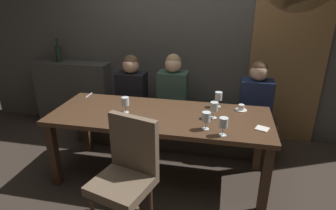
# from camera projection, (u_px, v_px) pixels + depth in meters

# --- Properties ---
(ground) EXTENTS (9.00, 9.00, 0.00)m
(ground) POSITION_uv_depth(u_px,v_px,m) (161.00, 175.00, 3.14)
(ground) COLOR #382D26
(back_wall_tiled) EXTENTS (6.00, 0.12, 3.00)m
(back_wall_tiled) POSITION_uv_depth(u_px,v_px,m) (181.00, 23.00, 3.68)
(back_wall_tiled) COLOR #4C4944
(back_wall_tiled) RESTS_ON ground
(arched_door) EXTENTS (0.90, 0.05, 2.55)m
(arched_door) POSITION_uv_depth(u_px,v_px,m) (291.00, 38.00, 3.41)
(arched_door) COLOR olive
(arched_door) RESTS_ON ground
(back_counter) EXTENTS (1.10, 0.28, 0.95)m
(back_counter) POSITION_uv_depth(u_px,v_px,m) (75.00, 94.00, 4.20)
(back_counter) COLOR #413E3A
(back_counter) RESTS_ON ground
(dining_table) EXTENTS (2.20, 0.84, 0.74)m
(dining_table) POSITION_uv_depth(u_px,v_px,m) (160.00, 122.00, 2.89)
(dining_table) COLOR #412B1C
(dining_table) RESTS_ON ground
(banquette_bench) EXTENTS (2.50, 0.44, 0.45)m
(banquette_bench) POSITION_uv_depth(u_px,v_px,m) (173.00, 129.00, 3.69)
(banquette_bench) COLOR #312A23
(banquette_bench) RESTS_ON ground
(chair_near_side) EXTENTS (0.54, 0.54, 0.98)m
(chair_near_side) POSITION_uv_depth(u_px,v_px,m) (127.00, 169.00, 2.29)
(chair_near_side) COLOR #4C3321
(chair_near_side) RESTS_ON ground
(diner_redhead) EXTENTS (0.36, 0.24, 0.72)m
(diner_redhead) POSITION_uv_depth(u_px,v_px,m) (132.00, 85.00, 3.57)
(diner_redhead) COLOR black
(diner_redhead) RESTS_ON banquette_bench
(diner_bearded) EXTENTS (0.36, 0.24, 0.75)m
(diner_bearded) POSITION_uv_depth(u_px,v_px,m) (173.00, 86.00, 3.50)
(diner_bearded) COLOR #2D473D
(diner_bearded) RESTS_ON banquette_bench
(diner_far_end) EXTENTS (0.36, 0.24, 0.73)m
(diner_far_end) POSITION_uv_depth(u_px,v_px,m) (256.00, 94.00, 3.26)
(diner_far_end) COLOR #192342
(diner_far_end) RESTS_ON banquette_bench
(wine_bottle_dark_red) EXTENTS (0.08, 0.08, 0.33)m
(wine_bottle_dark_red) POSITION_uv_depth(u_px,v_px,m) (58.00, 53.00, 4.00)
(wine_bottle_dark_red) COLOR black
(wine_bottle_dark_red) RESTS_ON back_counter
(wine_glass_center_front) EXTENTS (0.08, 0.08, 0.16)m
(wine_glass_center_front) POSITION_uv_depth(u_px,v_px,m) (206.00, 117.00, 2.51)
(wine_glass_center_front) COLOR silver
(wine_glass_center_front) RESTS_ON dining_table
(wine_glass_near_left) EXTENTS (0.08, 0.08, 0.16)m
(wine_glass_near_left) POSITION_uv_depth(u_px,v_px,m) (214.00, 107.00, 2.73)
(wine_glass_near_left) COLOR silver
(wine_glass_near_left) RESTS_ON dining_table
(wine_glass_near_right) EXTENTS (0.08, 0.08, 0.16)m
(wine_glass_near_right) POSITION_uv_depth(u_px,v_px,m) (219.00, 97.00, 3.00)
(wine_glass_near_right) COLOR silver
(wine_glass_near_right) RESTS_ON dining_table
(wine_glass_center_back) EXTENTS (0.08, 0.08, 0.16)m
(wine_glass_center_back) POSITION_uv_depth(u_px,v_px,m) (224.00, 123.00, 2.40)
(wine_glass_center_back) COLOR silver
(wine_glass_center_back) RESTS_ON dining_table
(wine_glass_far_left) EXTENTS (0.08, 0.08, 0.16)m
(wine_glass_far_left) POSITION_uv_depth(u_px,v_px,m) (125.00, 102.00, 2.85)
(wine_glass_far_left) COLOR silver
(wine_glass_far_left) RESTS_ON dining_table
(espresso_cup) EXTENTS (0.12, 0.12, 0.06)m
(espresso_cup) POSITION_uv_depth(u_px,v_px,m) (241.00, 108.00, 2.94)
(espresso_cup) COLOR white
(espresso_cup) RESTS_ON dining_table
(fork_on_table) EXTENTS (0.02, 0.17, 0.01)m
(fork_on_table) POSITION_uv_depth(u_px,v_px,m) (89.00, 95.00, 3.36)
(fork_on_table) COLOR silver
(fork_on_table) RESTS_ON dining_table
(folded_napkin) EXTENTS (0.14, 0.13, 0.01)m
(folded_napkin) POSITION_uv_depth(u_px,v_px,m) (262.00, 129.00, 2.55)
(folded_napkin) COLOR silver
(folded_napkin) RESTS_ON dining_table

